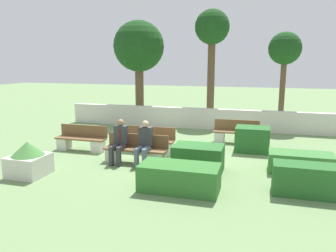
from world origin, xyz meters
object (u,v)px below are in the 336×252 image
(bench_left_side, at_px, (81,141))
(tree_leftmost, at_px, (139,48))
(tree_center_left, at_px, (212,32))
(planter_corner_left, at_px, (28,159))
(person_seated_woman, at_px, (144,141))
(bench_right_side, at_px, (147,143))
(bench_back, at_px, (236,135))
(person_seated_man, at_px, (119,139))
(tree_center_right, at_px, (285,51))
(bench_front, at_px, (136,152))

(bench_left_side, height_order, tree_leftmost, tree_leftmost)
(tree_leftmost, relative_size, tree_center_left, 0.91)
(bench_left_side, xyz_separation_m, tree_leftmost, (-0.07, 5.82, 3.33))
(bench_left_side, relative_size, planter_corner_left, 1.92)
(person_seated_woman, bearing_deg, bench_right_side, 105.81)
(bench_back, xyz_separation_m, person_seated_woman, (-2.37, -3.44, 0.40))
(person_seated_man, xyz_separation_m, tree_center_right, (4.89, 7.01, 2.72))
(bench_front, height_order, tree_center_left, tree_center_left)
(bench_right_side, relative_size, tree_center_left, 0.33)
(person_seated_woman, distance_m, tree_leftmost, 7.86)
(bench_left_side, xyz_separation_m, tree_center_left, (3.41, 6.58, 4.04))
(bench_left_side, xyz_separation_m, bench_right_side, (2.26, 0.39, 0.00))
(bench_right_side, relative_size, person_seated_man, 1.39)
(tree_center_left, bearing_deg, bench_back, -68.58)
(bench_front, relative_size, tree_center_right, 0.45)
(bench_left_side, height_order, tree_center_left, tree_center_left)
(planter_corner_left, bearing_deg, person_seated_woman, 32.37)
(tree_leftmost, bearing_deg, bench_right_side, -66.81)
(person_seated_man, relative_size, planter_corner_left, 1.42)
(bench_back, xyz_separation_m, tree_center_right, (1.73, 3.57, 3.13))
(planter_corner_left, height_order, tree_center_left, tree_center_left)
(tree_center_left, bearing_deg, person_seated_woman, -95.84)
(bench_front, xyz_separation_m, tree_leftmost, (-2.38, 6.63, 3.33))
(tree_center_left, bearing_deg, bench_left_side, -117.37)
(person_seated_man, xyz_separation_m, tree_center_left, (1.55, 7.52, 3.64))
(bench_back, bearing_deg, bench_front, -121.39)
(bench_left_side, height_order, bench_right_side, same)
(bench_left_side, relative_size, tree_leftmost, 0.35)
(bench_left_side, bearing_deg, bench_front, -25.27)
(person_seated_woman, relative_size, planter_corner_left, 1.42)
(person_seated_woman, xyz_separation_m, planter_corner_left, (-2.66, -1.69, -0.27))
(bench_front, height_order, person_seated_man, person_seated_man)
(bench_back, xyz_separation_m, tree_leftmost, (-5.08, 3.33, 3.34))
(bench_back, distance_m, tree_center_right, 5.05)
(bench_left_side, distance_m, tree_center_right, 9.59)
(bench_back, height_order, tree_leftmost, tree_leftmost)
(tree_leftmost, distance_m, tree_center_right, 6.82)
(bench_left_side, bearing_deg, bench_right_side, 3.62)
(planter_corner_left, height_order, tree_leftmost, tree_leftmost)
(person_seated_woman, xyz_separation_m, tree_center_left, (0.77, 7.52, 3.64))
(bench_front, bearing_deg, person_seated_woman, -23.82)
(bench_left_side, xyz_separation_m, person_seated_man, (1.85, -0.95, 0.40))
(planter_corner_left, xyz_separation_m, tree_leftmost, (-0.05, 8.46, 3.21))
(bench_back, bearing_deg, bench_left_side, -145.68)
(bench_back, height_order, tree_center_left, tree_center_left)
(person_seated_man, xyz_separation_m, person_seated_woman, (0.78, -0.00, -0.00))
(planter_corner_left, relative_size, tree_center_right, 0.21)
(tree_center_right, bearing_deg, bench_back, -115.88)
(bench_left_side, relative_size, person_seated_man, 1.34)
(person_seated_man, height_order, tree_center_left, tree_center_left)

